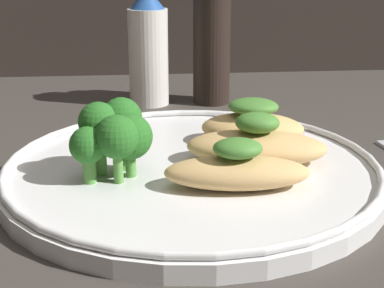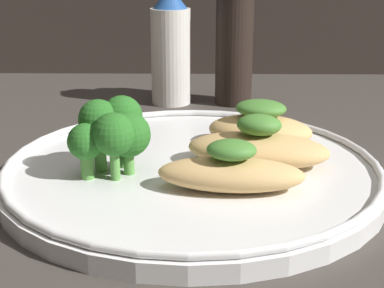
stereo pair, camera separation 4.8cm
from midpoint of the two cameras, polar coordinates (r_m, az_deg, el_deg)
name	(u,v)px [view 2 (the right image)]	position (r cm, az deg, el deg)	size (l,w,h in cm)	color
ground_plane	(192,188)	(49.61, 2.79, -4.31)	(180.00, 180.00, 1.00)	#3D3833
plate	(192,171)	(49.04, 2.82, -2.71)	(31.62, 31.62, 2.00)	white
grilled_meat_front	(231,171)	(44.28, 6.93, -2.71)	(11.39, 5.26, 3.90)	tan
grilled_meat_middle	(258,147)	(49.41, 9.23, -0.38)	(12.64, 7.74, 4.36)	tan
grilled_meat_back	(260,127)	(54.17, 9.17, 1.56)	(10.35, 7.24, 4.23)	tan
broccoli_bunch	(112,131)	(46.34, -4.79, 1.26)	(6.44, 5.86, 6.05)	#569942
sauce_bottle	(171,49)	(72.19, -0.15, 9.20)	(4.82, 4.82, 14.15)	white
pepper_grinder	(234,42)	(72.33, 6.06, 9.75)	(4.53, 4.53, 16.68)	black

